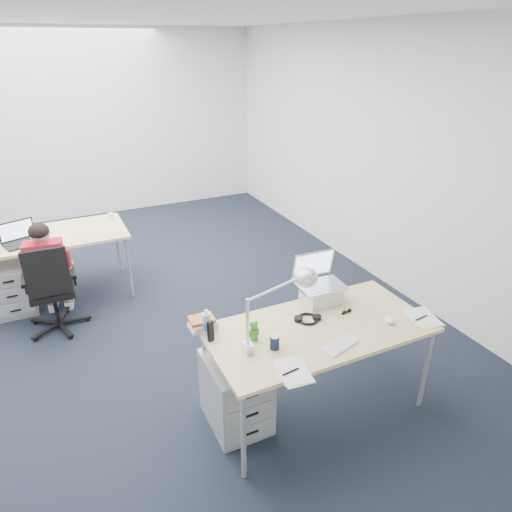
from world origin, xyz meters
The scene contains 24 objects.
floor centered at (0.00, 0.00, 0.00)m, with size 7.00×7.00×0.00m, color black.
room centered at (0.00, 0.00, 1.71)m, with size 6.02×7.02×2.80m.
desk_near centered at (1.16, -1.77, 0.68)m, with size 1.60×0.80×0.73m.
desk_far centered at (-0.50, 0.91, 0.68)m, with size 1.60×0.80×0.73m.
office_chair centered at (-0.54, 0.22, 0.26)m, with size 0.60×0.60×0.93m.
seated_person centered at (-0.53, 0.37, 0.55)m, with size 0.37×0.62×1.09m.
drawer_pedestal_near centered at (0.56, -1.66, 0.28)m, with size 0.40×0.50×0.55m, color #A3A5A9.
drawer_pedestal_far centered at (-0.92, 0.81, 0.28)m, with size 0.40×0.50×0.55m, color #A3A5A9.
silver_laptop centered at (1.36, -1.48, 0.92)m, with size 0.35×0.28×0.37m, color silver, non-canonical shape.
wireless_keyboard centered at (1.16, -2.02, 0.74)m, with size 0.27×0.11×0.01m, color white.
computer_mouse centered at (1.65, -1.94, 0.75)m, with size 0.06×0.10×0.04m, color white.
headphones centered at (1.13, -1.66, 0.75)m, with size 0.20×0.16×0.03m, color black, non-canonical shape.
can_koozie centered at (0.76, -1.85, 0.78)m, with size 0.06×0.06×0.10m, color #131D3D.
water_bottle centered at (0.41, -1.52, 0.83)m, with size 0.06×0.06×0.20m, color silver.
bear_figurine centered at (0.68, -1.71, 0.80)m, with size 0.08×0.06×0.15m, color #1F721E, non-canonical shape.
book_stack centered at (0.41, -1.42, 0.77)m, with size 0.19×0.14×0.08m, color silver.
cordless_phone centered at (0.41, -1.59, 0.81)m, with size 0.04×0.03×0.15m, color black.
papers_left centered at (0.75, -2.12, 0.73)m, with size 0.18×0.26×0.01m, color #EFF990.
papers_right centered at (1.91, -2.01, 0.73)m, with size 0.18×0.26×0.01m, color #EFF990.
sunglasses centered at (1.45, -1.70, 0.74)m, with size 0.09×0.04×0.02m, color black, non-canonical shape.
desk_lamp centered at (0.75, -1.81, 1.00)m, with size 0.47×0.17×0.54m, color silver, non-canonical shape.
dark_laptop centered at (-0.73, 0.76, 0.85)m, with size 0.33×0.32×0.24m, color black, non-canonical shape.
far_cup centered at (0.19, 1.07, 0.77)m, with size 0.06×0.06×0.09m, color white.
far_papers centered at (-0.76, 1.06, 0.73)m, with size 0.20×0.28×0.01m, color white.
Camera 1 is at (-0.42, -4.03, 2.57)m, focal length 32.00 mm.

